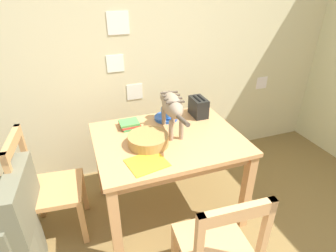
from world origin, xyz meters
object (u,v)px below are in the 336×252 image
cat (172,106)px  wooden_chair_near (217,247)px  wooden_chair_far (48,188)px  magazine (147,163)px  book_stack (130,124)px  dining_table (168,147)px  toaster (198,107)px  saucer_bowl (166,118)px  coffee_mug (166,112)px  wicker_armchair (0,237)px  wicker_basket (148,140)px

cat → wooden_chair_near: size_ratio=0.77×
wooden_chair_far → magazine: bearing=68.7°
book_stack → cat: bearing=-28.3°
dining_table → cat: size_ratio=1.64×
wooden_chair_near → wooden_chair_far: (-0.97, 0.91, 0.00)m
book_stack → toaster: size_ratio=0.90×
cat → toaster: (0.33, 0.18, -0.14)m
saucer_bowl → wooden_chair_far: 1.12m
coffee_mug → wicker_armchair: 1.57m
magazine → book_stack: book_stack is taller
toaster → wooden_chair_far: (-1.35, -0.20, -0.40)m
saucer_bowl → coffee_mug: 0.05m
cat → wicker_basket: 0.34m
magazine → wooden_chair_far: size_ratio=0.28×
dining_table → book_stack: (-0.25, 0.26, 0.12)m
dining_table → wicker_armchair: bearing=-174.4°
book_stack → wicker_armchair: bearing=-159.6°
coffee_mug → wooden_chair_far: size_ratio=0.14×
wooden_chair_far → wicker_armchair: wooden_chair_far is taller
dining_table → cat: bearing=55.2°
saucer_bowl → wicker_armchair: (-1.40, -0.43, -0.50)m
wooden_chair_near → book_stack: bearing=106.9°
dining_table → book_stack: bearing=133.4°
wicker_basket → wooden_chair_far: wooden_chair_far is taller
cat → magazine: bearing=-123.8°
wooden_chair_near → wicker_armchair: 1.51m
wicker_armchair → wicker_basket: bearing=-81.0°
toaster → wooden_chair_near: 1.23m
saucer_bowl → wooden_chair_near: wooden_chair_near is taller
saucer_bowl → coffee_mug: (0.00, -0.00, 0.05)m
dining_table → book_stack: 0.38m
toaster → wicker_armchair: toaster is taller
magazine → wooden_chair_near: wooden_chair_near is taller
dining_table → wooden_chair_near: size_ratio=1.25×
wicker_basket → wooden_chair_near: bearing=-76.0°
coffee_mug → toaster: bearing=-6.2°
dining_table → book_stack: size_ratio=6.43×
saucer_bowl → wicker_armchair: size_ratio=0.27×
dining_table → toaster: size_ratio=5.77×
dining_table → wicker_basket: wicker_basket is taller
book_stack → wooden_chair_far: (-0.71, -0.19, -0.34)m
magazine → wooden_chair_far: (-0.71, 0.36, -0.31)m
wicker_basket → dining_table: bearing=17.5°
coffee_mug → book_stack: size_ratio=0.74×
dining_table → coffee_mug: bearing=72.9°
saucer_bowl → magazine: (-0.34, -0.58, -0.01)m
cat → coffee_mug: cat is taller
wooden_chair_far → saucer_bowl: bearing=107.7°
wooden_chair_near → wicker_armchair: wooden_chair_near is taller
wooden_chair_far → toaster: bearing=103.7°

